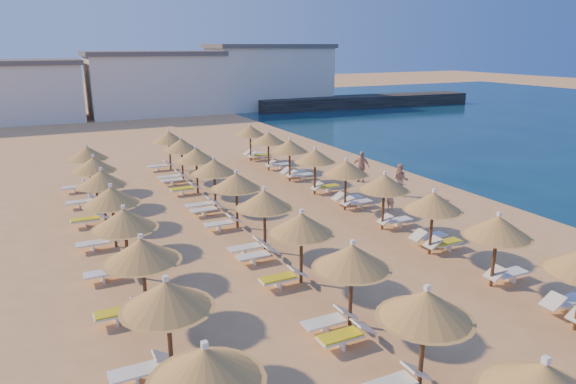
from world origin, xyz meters
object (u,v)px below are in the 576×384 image
parasol_row_east (384,184)px  beachgoer_b (400,180)px  parasol_row_west (264,200)px  beachgoer_a (391,197)px  beachgoer_c (361,166)px  jetty (365,101)px

parasol_row_east → beachgoer_b: (3.98, 3.86, -1.23)m
parasol_row_east → parasol_row_west: (-5.79, 0.00, 0.00)m
beachgoer_a → beachgoer_c: beachgoer_c is taller
parasol_row_west → beachgoer_c: (9.65, 7.51, -1.21)m
beachgoer_b → beachgoer_c: beachgoer_c is taller
parasol_row_east → beachgoer_c: (3.87, 7.51, -1.21)m
jetty → beachgoer_b: bearing=-117.6°
parasol_row_east → parasol_row_west: size_ratio=1.00×
jetty → beachgoer_b: 42.14m
beachgoer_b → beachgoer_c: bearing=135.3°
beachgoer_a → beachgoer_b: 2.82m
beachgoer_a → beachgoer_b: size_ratio=0.83×
beachgoer_b → parasol_row_east: bearing=-92.2°
parasol_row_west → beachgoer_a: (7.69, 1.95, -1.39)m
parasol_row_east → beachgoer_c: 8.53m
parasol_row_west → beachgoer_a: parasol_row_west is taller
jetty → parasol_row_west: parasol_row_west is taller
parasol_row_west → beachgoer_c: size_ratio=18.05×
beachgoer_c → beachgoer_b: bearing=-31.9°
beachgoer_b → beachgoer_a: bearing=-93.7°
beachgoer_b → parasol_row_west: bearing=-114.8°
parasol_row_east → beachgoer_c: parasol_row_east is taller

